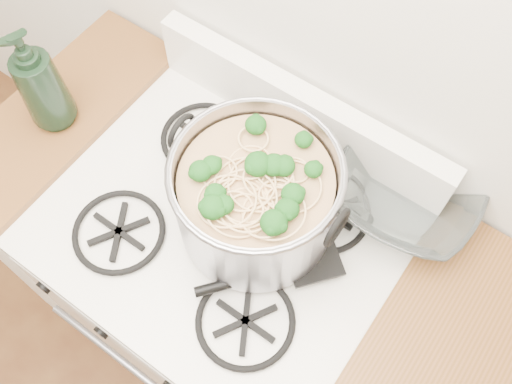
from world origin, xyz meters
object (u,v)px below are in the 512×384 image
stock_pot (256,198)px  bottle (38,80)px  gas_range (230,292)px  spatula (314,260)px  glass_bowl (405,195)px

stock_pot → bottle: 0.55m
stock_pot → bottle: (-0.55, -0.05, 0.03)m
gas_range → bottle: 0.79m
spatula → glass_bowl: (0.08, 0.24, 0.00)m
gas_range → bottle: size_ratio=3.29×
stock_pot → spatula: size_ratio=1.19×
bottle → stock_pot: bearing=27.8°
stock_pot → spatula: 0.18m
gas_range → spatula: (0.22, 0.04, 0.50)m
stock_pot → glass_bowl: bearing=44.9°
spatula → stock_pot: bearing=-144.4°
stock_pot → spatula: stock_pot is taller
glass_bowl → bottle: bearing=-159.9°
stock_pot → glass_bowl: stock_pot is taller
spatula → glass_bowl: bearing=110.7°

